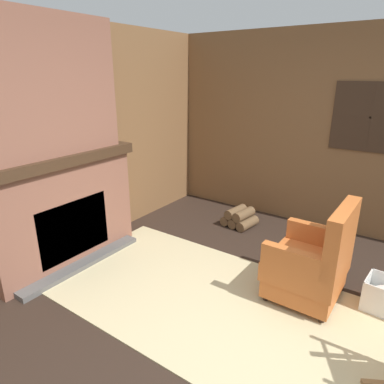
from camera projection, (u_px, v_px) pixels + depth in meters
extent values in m
plane|color=#2D2119|center=(268.00, 353.00, 2.62)|extent=(14.00, 14.00, 0.00)
cube|color=brown|center=(44.00, 146.00, 3.62)|extent=(0.06, 5.82, 2.60)
cube|color=brown|center=(361.00, 136.00, 4.24)|extent=(5.82, 0.06, 2.60)
cube|color=#382619|center=(370.00, 117.00, 4.09)|extent=(0.87, 0.02, 0.82)
cube|color=silver|center=(370.00, 117.00, 4.09)|extent=(0.83, 0.01, 0.78)
cube|color=#382619|center=(370.00, 117.00, 4.09)|extent=(0.02, 0.02, 0.78)
cube|color=#382619|center=(370.00, 117.00, 4.09)|extent=(0.83, 0.02, 0.02)
cube|color=brown|center=(64.00, 214.00, 3.76)|extent=(0.34, 1.67, 1.13)
cube|color=black|center=(73.00, 228.00, 3.73)|extent=(0.08, 0.87, 0.63)
cube|color=#565451|center=(84.00, 264.00, 3.80)|extent=(0.16, 1.50, 0.06)
cube|color=#3D2819|center=(56.00, 159.00, 3.55)|extent=(0.44, 1.77, 0.11)
cube|color=brown|center=(47.00, 86.00, 3.31)|extent=(0.30, 1.47, 1.34)
cube|color=#C6B789|center=(229.00, 308.00, 3.12)|extent=(3.69, 1.72, 0.01)
cube|color=#C6662D|center=(304.00, 279.00, 3.26)|extent=(0.62, 0.69, 0.24)
cube|color=#C6662D|center=(306.00, 265.00, 3.21)|extent=(0.65, 0.72, 0.18)
cube|color=#C6662D|center=(341.00, 238.00, 2.94)|extent=(0.13, 0.72, 0.55)
cube|color=#C6662D|center=(294.00, 261.00, 2.91)|extent=(0.58, 0.10, 0.20)
cube|color=#C6662D|center=(317.00, 234.00, 3.40)|extent=(0.58, 0.10, 0.20)
cylinder|color=#332319|center=(266.00, 298.00, 3.23)|extent=(0.05, 0.05, 0.06)
cylinder|color=#332319|center=(288.00, 271.00, 3.67)|extent=(0.05, 0.05, 0.06)
cylinder|color=#332319|center=(322.00, 320.00, 2.94)|extent=(0.05, 0.05, 0.06)
cylinder|color=#332319|center=(338.00, 287.00, 3.38)|extent=(0.05, 0.05, 0.06)
cylinder|color=brown|center=(231.00, 218.00, 4.90)|extent=(0.19, 0.38, 0.14)
cylinder|color=brown|center=(239.00, 221.00, 4.81)|extent=(0.19, 0.38, 0.14)
cylinder|color=brown|center=(248.00, 224.00, 4.72)|extent=(0.19, 0.38, 0.14)
cylinder|color=brown|center=(236.00, 212.00, 4.82)|extent=(0.19, 0.38, 0.14)
cylinder|color=brown|center=(244.00, 214.00, 4.73)|extent=(0.19, 0.38, 0.14)
cube|color=white|center=(366.00, 289.00, 3.16)|extent=(0.04, 0.31, 0.30)
cube|color=brown|center=(63.00, 146.00, 3.63)|extent=(0.14, 0.25, 0.12)
cube|color=silver|center=(67.00, 146.00, 3.59)|extent=(0.01, 0.04, 0.02)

